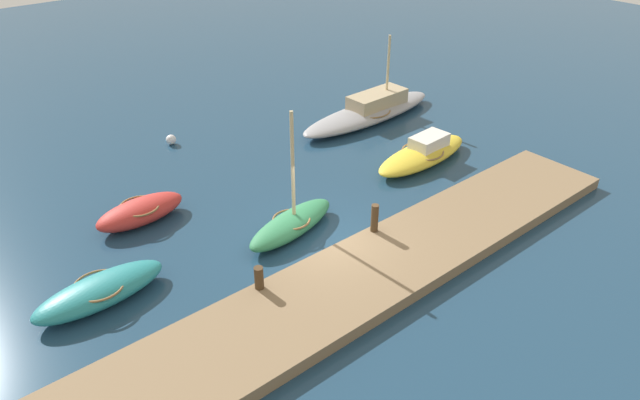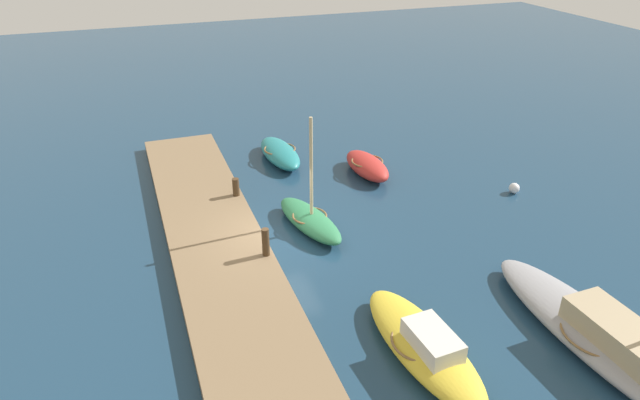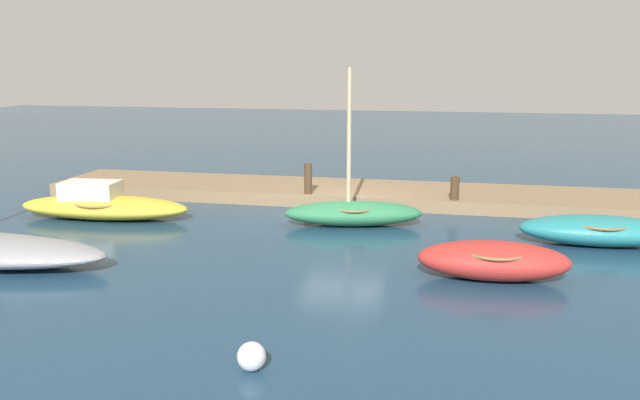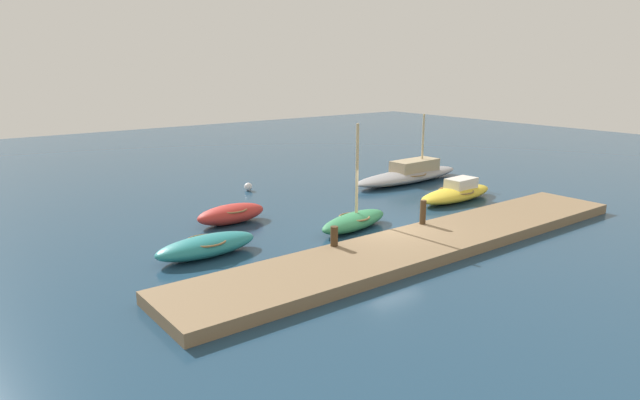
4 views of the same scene
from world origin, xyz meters
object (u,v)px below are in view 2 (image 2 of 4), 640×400
Objects in this scene: rowboat_teal at (280,153)px; motorboat_yellow at (424,345)px; marker_buoy at (514,188)px; dinghy_red at (367,166)px; sailboat_grey at (604,337)px; mooring_post_west at (236,187)px; mooring_post_mid_west at (266,242)px; rowboat_green at (310,219)px.

motorboat_yellow is (13.65, -0.02, 0.02)m from rowboat_teal.
dinghy_red is at bearing -126.88° from marker_buoy.
sailboat_grey reaches higher than motorboat_yellow.
mooring_post_west is at bearing -149.09° from sailboat_grey.
mooring_post_mid_west reaches higher than dinghy_red.
rowboat_green is 8.86m from marker_buoy.
marker_buoy is (0.14, 8.86, -0.16)m from rowboat_green.
mooring_post_west reaches higher than motorboat_yellow.
mooring_post_west is 4.55m from mooring_post_mid_west.
rowboat_green is 4.45× the size of mooring_post_mid_west.
sailboat_grey is 13.69m from mooring_post_west.
motorboat_yellow is 7.36m from rowboat_green.
mooring_post_mid_west is at bearing -61.72° from rowboat_green.
rowboat_green is 3.50m from mooring_post_west.
sailboat_grey is at bearing -22.58° from marker_buoy.
sailboat_grey is 10.22m from rowboat_green.
dinghy_red is at bearing 97.83° from mooring_post_west.
marker_buoy is at bearing 98.51° from mooring_post_mid_west.
sailboat_grey is at bearing 3.82° from dinghy_red.
mooring_post_mid_west is at bearing -21.45° from rowboat_teal.
marker_buoy is at bearing 127.65° from motorboat_yellow.
dinghy_red is at bearing 131.83° from mooring_post_mid_west.
dinghy_red is 4.20m from rowboat_teal.
motorboat_yellow is at bearing -2.38° from rowboat_teal.
rowboat_green reaches higher than rowboat_teal.
mooring_post_mid_west is (-6.97, -7.40, 0.44)m from sailboat_grey.
mooring_post_mid_west is (8.10, -2.81, 0.51)m from rowboat_teal.
rowboat_green is 2.81m from mooring_post_mid_west.
rowboat_teal reaches higher than marker_buoy.
rowboat_teal is at bearing -133.13° from dinghy_red.
mooring_post_west is (-11.52, -7.40, 0.31)m from sailboat_grey.
sailboat_grey is (15.07, 4.58, 0.07)m from rowboat_teal.
dinghy_red is 0.40× the size of sailboat_grey.
mooring_post_mid_west reaches higher than marker_buoy.
motorboat_yellow reaches higher than rowboat_teal.
dinghy_red is 0.83× the size of rowboat_teal.
motorboat_yellow is 6.23m from mooring_post_mid_west.
motorboat_yellow is 10.49m from mooring_post_west.
mooring_post_mid_west is at bearing -50.79° from dinghy_red.
sailboat_grey is (12.34, 1.39, 0.04)m from dinghy_red.
mooring_post_mid_west reaches higher than mooring_post_west.
mooring_post_west is at bearing -168.20° from motorboat_yellow.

